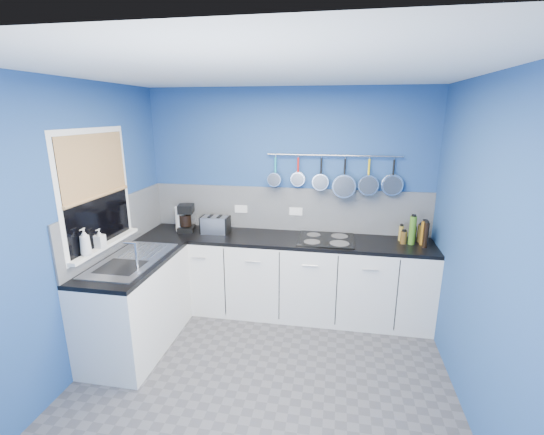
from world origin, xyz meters
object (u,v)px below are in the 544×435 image
(paper_towel, at_px, (181,219))
(canister, at_px, (227,226))
(soap_bottle_b, at_px, (100,238))
(toaster, at_px, (215,225))
(soap_bottle_a, at_px, (85,242))
(coffee_maker, at_px, (186,218))
(hob, at_px, (326,239))

(paper_towel, xyz_separation_m, canister, (0.53, 0.07, -0.08))
(paper_towel, bearing_deg, soap_bottle_b, -106.95)
(soap_bottle_b, distance_m, toaster, 1.27)
(soap_bottle_a, bearing_deg, coffee_maker, 72.36)
(soap_bottle_b, distance_m, paper_towel, 1.10)
(coffee_maker, bearing_deg, soap_bottle_b, -121.28)
(paper_towel, height_order, hob, paper_towel)
(toaster, bearing_deg, coffee_maker, 177.09)
(soap_bottle_a, height_order, coffee_maker, soap_bottle_a)
(paper_towel, distance_m, coffee_maker, 0.07)
(paper_towel, distance_m, toaster, 0.42)
(soap_bottle_b, height_order, coffee_maker, soap_bottle_b)
(paper_towel, bearing_deg, soap_bottle_a, -104.39)
(soap_bottle_a, distance_m, soap_bottle_b, 0.20)
(hob, bearing_deg, canister, 174.31)
(toaster, bearing_deg, soap_bottle_a, -123.86)
(coffee_maker, xyz_separation_m, hob, (1.60, -0.03, -0.15))
(toaster, bearing_deg, soap_bottle_b, -128.48)
(soap_bottle_a, height_order, canister, soap_bottle_a)
(soap_bottle_a, xyz_separation_m, coffee_maker, (0.39, 1.22, -0.11))
(soap_bottle_b, xyz_separation_m, toaster, (0.74, 1.03, -0.14))
(paper_towel, xyz_separation_m, toaster, (0.42, -0.02, -0.05))
(paper_towel, relative_size, hob, 0.48)
(paper_towel, bearing_deg, toaster, -2.38)
(canister, bearing_deg, coffee_maker, -169.74)
(coffee_maker, relative_size, toaster, 1.05)
(coffee_maker, bearing_deg, hob, -11.61)
(soap_bottle_b, bearing_deg, hob, 26.57)
(soap_bottle_a, relative_size, hob, 0.41)
(soap_bottle_a, xyz_separation_m, hob, (1.99, 1.19, -0.26))
(toaster, distance_m, hob, 1.26)
(soap_bottle_a, xyz_separation_m, toaster, (0.74, 1.22, -0.17))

